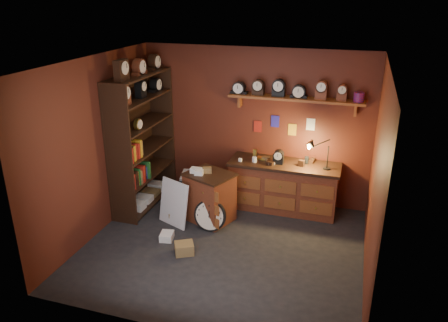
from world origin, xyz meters
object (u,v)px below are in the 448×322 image
workbench (284,184)px  low_cabinet (210,195)px  shelving_unit (140,136)px  big_round_clock (210,216)px

workbench → low_cabinet: size_ratio=2.03×
shelving_unit → low_cabinet: (1.33, -0.26, -0.81)m
shelving_unit → big_round_clock: 1.84m
workbench → shelving_unit: bearing=-168.4°
workbench → big_round_clock: size_ratio=3.59×
big_round_clock → workbench: bearing=47.9°
shelving_unit → low_cabinet: size_ratio=2.82×
workbench → low_cabinet: workbench is taller
workbench → big_round_clock: 1.45m
workbench → big_round_clock: bearing=-132.1°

